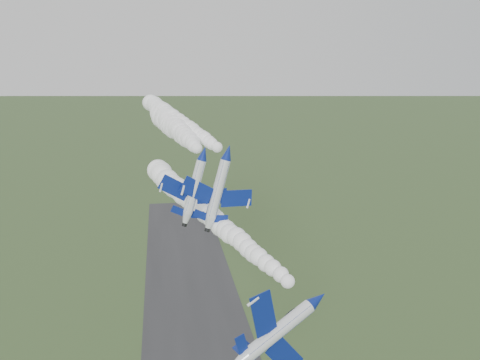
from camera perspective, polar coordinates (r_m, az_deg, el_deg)
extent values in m
cylinder|color=silver|center=(63.70, 8.25, -12.51)|extent=(5.14, 9.27, 2.17)
cone|color=navy|center=(59.70, 11.64, -14.41)|extent=(2.85, 2.97, 2.17)
cone|color=silver|center=(67.78, 5.41, -10.86)|extent=(2.70, 2.57, 2.17)
cylinder|color=black|center=(68.60, 4.90, -10.55)|extent=(1.25, 0.98, 1.10)
ellipsoid|color=black|center=(62.24, 9.98, -12.92)|extent=(2.42, 3.42, 1.45)
cube|color=navy|center=(62.34, 6.67, -10.18)|extent=(3.07, 3.23, 4.53)
cube|color=navy|center=(66.31, 8.62, -14.33)|extent=(3.07, 3.23, 4.53)
cube|color=navy|center=(66.04, 5.36, -10.04)|extent=(1.39, 1.47, 1.99)
cube|color=navy|center=(68.07, 6.39, -12.20)|extent=(1.39, 1.47, 1.99)
cube|color=navy|center=(67.28, 6.92, -10.50)|extent=(2.65, 2.37, 1.16)
cylinder|color=silver|center=(81.55, -3.91, 2.84)|extent=(2.72, 8.57, 1.86)
cone|color=navy|center=(76.41, -3.17, 2.21)|extent=(2.08, 2.39, 1.86)
cone|color=silver|center=(86.52, -4.55, 3.37)|extent=(2.04, 1.99, 1.86)
cylinder|color=black|center=(87.50, -4.66, 3.47)|extent=(1.00, 0.70, 0.94)
ellipsoid|color=black|center=(79.40, -3.52, 2.98)|extent=(1.53, 3.00, 1.24)
cube|color=navy|center=(81.75, -6.05, 3.30)|extent=(4.70, 2.86, 1.40)
cube|color=navy|center=(83.06, -2.08, 2.35)|extent=(4.70, 2.86, 1.40)
cube|color=navy|center=(85.32, -5.47, 3.53)|extent=(2.06, 1.30, 0.65)
cube|color=navy|center=(85.99, -3.43, 3.04)|extent=(2.06, 1.30, 0.65)
cube|color=navy|center=(85.29, -4.19, 4.10)|extent=(0.88, 1.67, 2.15)
cylinder|color=silver|center=(82.23, -1.32, 2.95)|extent=(3.60, 9.41, 2.03)
cone|color=navy|center=(76.79, -0.02, 2.29)|extent=(2.42, 2.73, 2.03)
cone|color=silver|center=(87.51, -2.41, 3.51)|extent=(2.34, 2.30, 2.03)
cylinder|color=black|center=(88.55, -2.61, 3.61)|extent=(1.13, 0.83, 1.03)
ellipsoid|color=black|center=(79.96, -0.69, 3.12)|extent=(1.88, 3.34, 1.35)
cube|color=navy|center=(82.06, -3.64, 3.43)|extent=(5.27, 3.44, 1.52)
cube|color=navy|center=(84.19, 0.54, 2.45)|extent=(5.27, 3.44, 1.52)
cube|color=navy|center=(86.05, -3.31, 3.67)|extent=(2.32, 1.56, 0.70)
cube|color=navy|center=(87.14, -1.16, 3.16)|extent=(2.32, 1.56, 0.70)
cube|color=navy|center=(86.24, -1.94, 4.30)|extent=(1.08, 1.86, 2.35)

